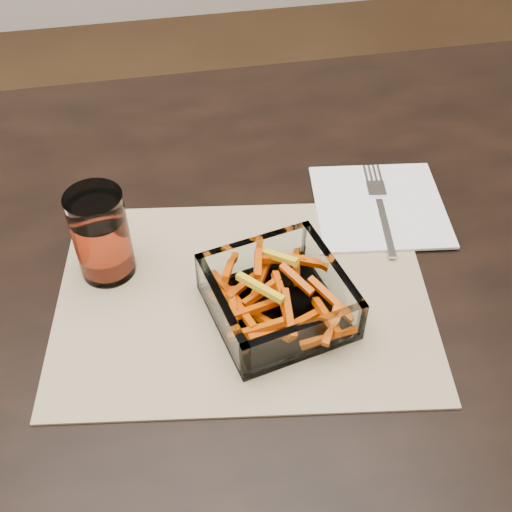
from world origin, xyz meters
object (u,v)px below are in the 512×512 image
Objects in this scene: dining_table at (218,292)px; tumbler at (102,237)px; glass_bowl at (278,299)px; fork at (380,205)px.

tumbler is at bearing -174.67° from dining_table.
glass_bowl is at bearing -64.89° from dining_table.
tumbler reaches higher than dining_table.
glass_bowl is 1.48× the size of tumbler.
glass_bowl is at bearing -129.82° from fork.
tumbler reaches higher than fork.
glass_bowl is (0.06, -0.12, 0.11)m from dining_table.
fork is at bearing 40.83° from glass_bowl.
dining_table is 0.26m from fork.
dining_table is 9.02× the size of glass_bowl.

